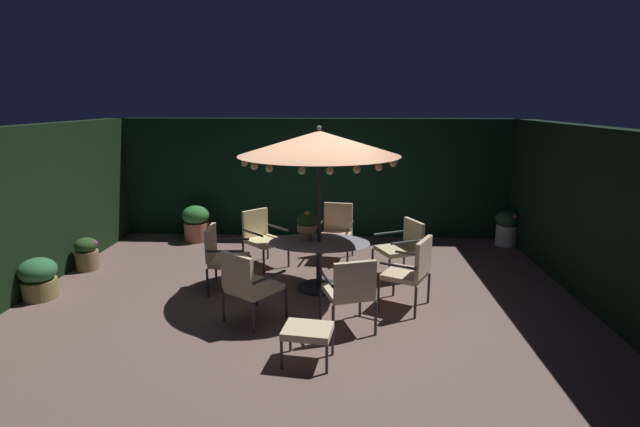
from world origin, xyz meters
The scene contains 19 objects.
ground_plane centered at (0.00, 0.00, -0.01)m, with size 8.58×6.68×0.02m, color brown.
hedge_backdrop_rear centered at (0.00, 3.19, 1.23)m, with size 8.58×0.30×2.45m, color black.
hedge_backdrop_left centered at (-4.14, 0.00, 1.23)m, with size 0.30×6.68×2.45m, color black.
hedge_backdrop_right centered at (4.14, 0.00, 1.23)m, with size 0.30×6.68×2.45m, color black.
patio_dining_table centered at (0.24, 0.13, 0.56)m, with size 1.52×1.04×0.74m.
patio_umbrella centered at (0.24, 0.13, 2.20)m, with size 2.35×2.35×2.46m.
centerpiece_planter centered at (0.06, 0.23, 1.00)m, with size 0.32×0.32×0.44m.
patio_chair_north centered at (-0.60, -1.07, 0.54)m, with size 0.83×0.84×0.96m.
patio_chair_northeast centered at (0.70, -1.25, 0.57)m, with size 0.73×0.74×0.97m.
patio_chair_east centered at (1.55, -0.52, 0.58)m, with size 0.76×0.78×1.01m.
patio_chair_southeast centered at (1.57, 0.73, 0.54)m, with size 0.82×0.80×0.92m.
patio_chair_south centered at (0.48, 1.58, 0.55)m, with size 0.67×0.71×0.99m.
patio_chair_southwest centered at (-0.81, 1.15, 0.54)m, with size 0.83×0.83×0.96m.
patio_chair_west centered at (-1.21, 0.03, 0.56)m, with size 0.63×0.68×0.97m.
ottoman_footrest centered at (0.23, -1.99, 0.36)m, with size 0.57×0.48×0.41m.
potted_plant_back_center centered at (-3.74, 0.76, 0.28)m, with size 0.38×0.37×0.56m.
potted_plant_left_near centered at (-2.40, 2.56, 0.39)m, with size 0.56×0.56×0.73m.
potted_plant_left_far centered at (3.84, 2.58, 0.38)m, with size 0.47×0.47×0.70m.
potted_plant_back_right centered at (-3.79, -0.46, 0.31)m, with size 0.52×0.52×0.60m.
Camera 1 is at (0.62, -6.70, 2.80)m, focal length 26.70 mm.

